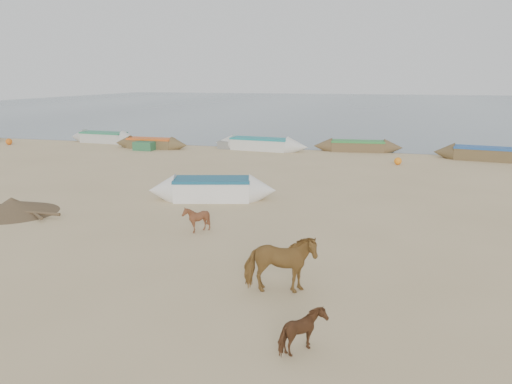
{
  "coord_description": "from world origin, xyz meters",
  "views": [
    {
      "loc": [
        4.7,
        -13.0,
        5.08
      ],
      "look_at": [
        0.0,
        4.0,
        1.0
      ],
      "focal_mm": 35.0,
      "sensor_mm": 36.0,
      "label": 1
    }
  ],
  "objects_px": {
    "cow_adult": "(280,264)",
    "near_canoe": "(212,189)",
    "calf_front": "(196,219)",
    "calf_right": "(304,332)"
  },
  "relations": [
    {
      "from": "cow_adult",
      "to": "calf_right",
      "type": "height_order",
      "value": "cow_adult"
    },
    {
      "from": "cow_adult",
      "to": "near_canoe",
      "type": "xyz_separation_m",
      "value": [
        -4.81,
        8.34,
        -0.27
      ]
    },
    {
      "from": "calf_front",
      "to": "calf_right",
      "type": "distance_m",
      "value": 8.05
    },
    {
      "from": "cow_adult",
      "to": "calf_front",
      "type": "relative_size",
      "value": 1.9
    },
    {
      "from": "cow_adult",
      "to": "near_canoe",
      "type": "distance_m",
      "value": 9.63
    },
    {
      "from": "calf_front",
      "to": "calf_right",
      "type": "relative_size",
      "value": 1.08
    },
    {
      "from": "calf_right",
      "to": "near_canoe",
      "type": "height_order",
      "value": "near_canoe"
    },
    {
      "from": "near_canoe",
      "to": "cow_adult",
      "type": "bearing_deg",
      "value": -75.28
    },
    {
      "from": "calf_right",
      "to": "near_canoe",
      "type": "bearing_deg",
      "value": 40.05
    },
    {
      "from": "calf_right",
      "to": "near_canoe",
      "type": "xyz_separation_m",
      "value": [
        -5.84,
        10.86,
        0.04
      ]
    }
  ]
}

